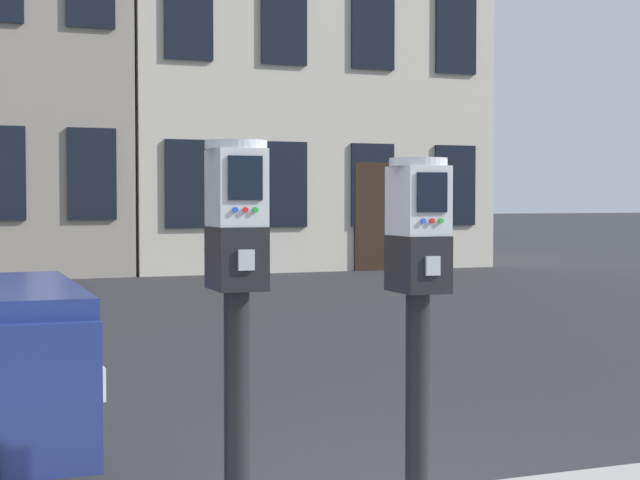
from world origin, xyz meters
The scene contains 2 objects.
parking_meter_near_kerb centered at (-0.57, -0.32, 1.14)m, with size 0.22×0.26×1.46m.
parking_meter_twin_adjacent centered at (0.13, -0.32, 1.11)m, with size 0.22×0.26×1.41m.
Camera 1 is at (-1.63, -3.71, 1.40)m, focal length 57.68 mm.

